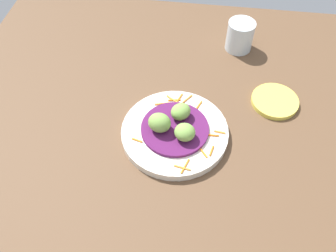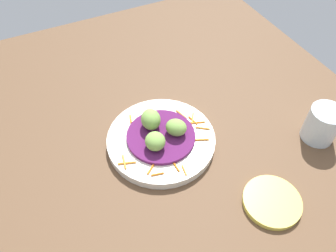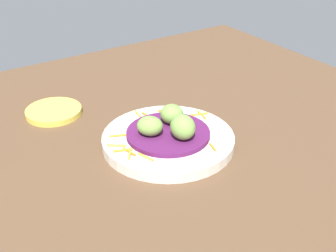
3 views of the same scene
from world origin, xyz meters
The scene contains 9 objects.
table_surface centered at (0.00, 0.00, 1.00)cm, with size 110.00×110.00×2.00cm, color brown.
main_plate centered at (1.61, -2.65, 2.99)cm, with size 24.19×24.19×1.98cm, color silver.
cabbage_bed centered at (1.61, -2.65, 4.41)cm, with size 15.28×15.28×0.85cm, color #51194C.
carrot_garnish centered at (3.11, -5.09, 4.18)cm, with size 22.31×20.38×0.40cm.
guac_scoop_left centered at (-0.81, -5.06, 6.64)cm, with size 4.56×4.32×3.62cm, color #759E47.
guac_scoop_center centered at (4.90, -3.54, 6.59)cm, with size 4.04×4.68×3.52cm, color #759E47.
guac_scoop_right centered at (0.73, 0.64, 7.04)cm, with size 4.32×5.06×4.43cm, color #759E47.
side_plate_small centered at (14.76, -25.78, 2.60)cm, with size 11.45×11.45×1.21cm, color #E0CC4C.
water_glass centered at (34.65, -16.53, 6.16)cm, with size 7.35×7.35×8.31cm, color silver.
Camera 1 is at (-46.47, -7.66, 66.81)cm, focal length 37.70 mm.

